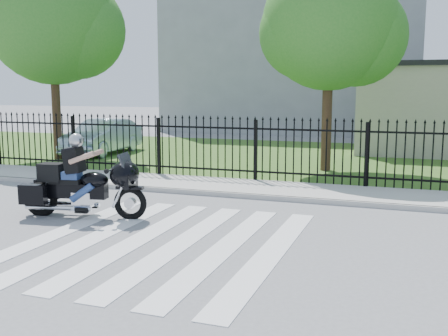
% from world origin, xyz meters
% --- Properties ---
extents(ground, '(120.00, 120.00, 0.00)m').
position_xyz_m(ground, '(0.00, 0.00, 0.00)').
color(ground, slate).
rests_on(ground, ground).
extents(crosswalk, '(5.00, 5.50, 0.01)m').
position_xyz_m(crosswalk, '(0.00, 0.00, 0.01)').
color(crosswalk, silver).
rests_on(crosswalk, ground).
extents(sidewalk, '(40.00, 2.00, 0.12)m').
position_xyz_m(sidewalk, '(0.00, 5.00, 0.06)').
color(sidewalk, '#ADAAA3').
rests_on(sidewalk, ground).
extents(curb, '(40.00, 0.12, 0.12)m').
position_xyz_m(curb, '(0.00, 4.00, 0.06)').
color(curb, '#ADAAA3').
rests_on(curb, ground).
extents(grass_strip, '(40.00, 12.00, 0.02)m').
position_xyz_m(grass_strip, '(0.00, 12.00, 0.01)').
color(grass_strip, '#355D20').
rests_on(grass_strip, ground).
extents(iron_fence, '(26.00, 0.04, 1.80)m').
position_xyz_m(iron_fence, '(0.00, 6.00, 0.90)').
color(iron_fence, black).
rests_on(iron_fence, ground).
extents(tree_left, '(4.80, 4.80, 7.58)m').
position_xyz_m(tree_left, '(-8.50, 8.50, 5.17)').
color(tree_left, '#382316').
rests_on(tree_left, ground).
extents(tree_mid, '(4.20, 4.20, 6.78)m').
position_xyz_m(tree_mid, '(1.50, 9.00, 4.67)').
color(tree_mid, '#382316').
rests_on(tree_mid, ground).
extents(building_tall, '(15.00, 10.00, 12.00)m').
position_xyz_m(building_tall, '(-3.00, 26.00, 6.00)').
color(building_tall, gray).
rests_on(building_tall, ground).
extents(motorcycle_rider, '(2.69, 1.15, 1.79)m').
position_xyz_m(motorcycle_rider, '(-2.34, 1.07, 0.73)').
color(motorcycle_rider, black).
rests_on(motorcycle_rider, ground).
extents(parked_car, '(1.67, 4.32, 1.40)m').
position_xyz_m(parked_car, '(-7.70, 10.32, 0.72)').
color(parked_car, silver).
rests_on(parked_car, grass_strip).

